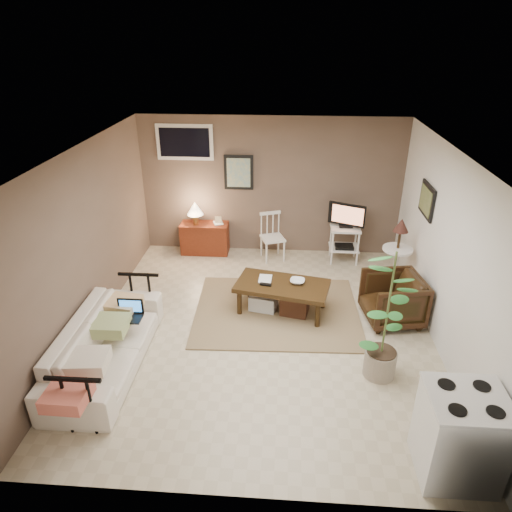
# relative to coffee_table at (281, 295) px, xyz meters

# --- Properties ---
(floor) EXTENTS (5.00, 5.00, 0.00)m
(floor) POSITION_rel_coffee_table_xyz_m (-0.25, -0.44, -0.27)
(floor) COLOR #C1B293
(floor) RESTS_ON ground
(art_back) EXTENTS (0.50, 0.03, 0.60)m
(art_back) POSITION_rel_coffee_table_xyz_m (-0.80, 2.03, 1.18)
(art_back) COLOR black
(art_right) EXTENTS (0.03, 0.60, 0.45)m
(art_right) POSITION_rel_coffee_table_xyz_m (1.97, 0.61, 1.25)
(art_right) COLOR black
(window) EXTENTS (0.96, 0.03, 0.60)m
(window) POSITION_rel_coffee_table_xyz_m (-1.70, 2.03, 1.68)
(window) COLOR white
(rug) EXTENTS (2.38, 1.93, 0.02)m
(rug) POSITION_rel_coffee_table_xyz_m (-0.06, -0.01, -0.26)
(rug) COLOR olive
(rug) RESTS_ON floor
(coffee_table) EXTENTS (1.39, 0.91, 0.48)m
(coffee_table) POSITION_rel_coffee_table_xyz_m (0.00, 0.00, 0.00)
(coffee_table) COLOR #35210E
(coffee_table) RESTS_ON floor
(sofa) EXTENTS (0.61, 2.10, 0.82)m
(sofa) POSITION_rel_coffee_table_xyz_m (-2.05, -1.31, 0.14)
(sofa) COLOR silver
(sofa) RESTS_ON floor
(sofa_pillows) EXTENTS (0.40, 2.00, 0.14)m
(sofa_pillows) POSITION_rel_coffee_table_xyz_m (-2.00, -1.56, 0.23)
(sofa_pillows) COLOR beige
(sofa_pillows) RESTS_ON sofa
(sofa_end_rails) EXTENTS (0.56, 2.10, 0.71)m
(sofa_end_rails) POSITION_rel_coffee_table_xyz_m (-1.93, -1.31, 0.08)
(sofa_end_rails) COLOR black
(sofa_end_rails) RESTS_ON floor
(laptop) EXTENTS (0.32, 0.23, 0.22)m
(laptop) POSITION_rel_coffee_table_xyz_m (-1.85, -0.95, 0.26)
(laptop) COLOR black
(laptop) RESTS_ON sofa
(red_console) EXTENTS (0.84, 0.37, 0.97)m
(red_console) POSITION_rel_coffee_table_xyz_m (-1.43, 1.85, 0.06)
(red_console) COLOR maroon
(red_console) RESTS_ON floor
(spindle_chair) EXTENTS (0.47, 0.47, 0.82)m
(spindle_chair) POSITION_rel_coffee_table_xyz_m (-0.19, 1.71, 0.12)
(spindle_chair) COLOR white
(spindle_chair) RESTS_ON floor
(tv_stand) EXTENTS (0.59, 0.40, 1.05)m
(tv_stand) POSITION_rel_coffee_table_xyz_m (1.05, 1.69, 0.29)
(tv_stand) COLOR white
(tv_stand) RESTS_ON floor
(side_table) EXTENTS (0.44, 0.44, 1.19)m
(side_table) POSITION_rel_coffee_table_xyz_m (1.71, 0.74, 0.47)
(side_table) COLOR white
(side_table) RESTS_ON floor
(armchair) EXTENTS (0.80, 0.84, 0.75)m
(armchair) POSITION_rel_coffee_table_xyz_m (1.52, -0.11, 0.11)
(armchair) COLOR black
(armchair) RESTS_ON floor
(potted_plant) EXTENTS (0.41, 0.41, 1.63)m
(potted_plant) POSITION_rel_coffee_table_xyz_m (1.18, -1.25, 0.60)
(potted_plant) COLOR #A08F7F
(potted_plant) RESTS_ON floor
(stove) EXTENTS (0.67, 0.63, 0.88)m
(stove) POSITION_rel_coffee_table_xyz_m (1.62, -2.53, 0.17)
(stove) COLOR silver
(stove) RESTS_ON floor
(bowl) EXTENTS (0.21, 0.08, 0.20)m
(bowl) POSITION_rel_coffee_table_xyz_m (0.22, 0.04, 0.29)
(bowl) COLOR #35210E
(bowl) RESTS_ON coffee_table
(book_table) EXTENTS (0.18, 0.03, 0.25)m
(book_table) POSITION_rel_coffee_table_xyz_m (-0.33, 0.11, 0.31)
(book_table) COLOR #35210E
(book_table) RESTS_ON coffee_table
(book_console) EXTENTS (0.16, 0.07, 0.21)m
(book_console) POSITION_rel_coffee_table_xyz_m (-1.24, 1.85, 0.39)
(book_console) COLOR #35210E
(book_console) RESTS_ON red_console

